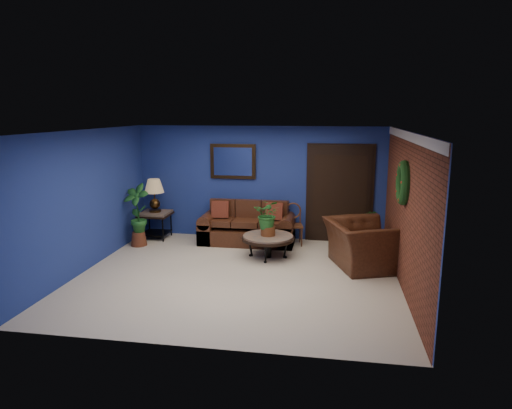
% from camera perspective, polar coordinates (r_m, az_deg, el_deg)
% --- Properties ---
extents(floor, '(5.50, 5.50, 0.00)m').
position_cam_1_polar(floor, '(8.06, -2.29, -8.86)').
color(floor, '#BEB19D').
rests_on(floor, ground).
extents(wall_back, '(5.50, 0.04, 2.50)m').
position_cam_1_polar(wall_back, '(10.13, 0.50, 2.72)').
color(wall_back, navy).
rests_on(wall_back, ground).
extents(wall_left, '(0.04, 5.00, 2.50)m').
position_cam_1_polar(wall_left, '(8.69, -20.42, 0.48)').
color(wall_left, navy).
rests_on(wall_left, ground).
extents(wall_right_brick, '(0.04, 5.00, 2.50)m').
position_cam_1_polar(wall_right_brick, '(7.65, 18.24, -0.80)').
color(wall_right_brick, '#60291B').
rests_on(wall_right_brick, ground).
extents(ceiling, '(5.50, 5.00, 0.02)m').
position_cam_1_polar(ceiling, '(7.56, -2.44, 9.19)').
color(ceiling, white).
rests_on(ceiling, wall_back).
extents(crown_molding, '(0.03, 5.00, 0.14)m').
position_cam_1_polar(crown_molding, '(7.50, 18.59, 8.05)').
color(crown_molding, white).
rests_on(crown_molding, wall_right_brick).
extents(wall_mirror, '(1.02, 0.06, 0.77)m').
position_cam_1_polar(wall_mirror, '(10.14, -2.90, 5.39)').
color(wall_mirror, '#3D2712').
rests_on(wall_mirror, wall_back).
extents(closet_door, '(1.44, 0.06, 2.18)m').
position_cam_1_polar(closet_door, '(10.02, 10.41, 1.27)').
color(closet_door, black).
rests_on(closet_door, wall_back).
extents(wreath, '(0.16, 0.72, 0.72)m').
position_cam_1_polar(wreath, '(7.61, 17.95, 2.60)').
color(wreath, black).
rests_on(wreath, wall_right_brick).
extents(sofa, '(2.02, 0.87, 0.91)m').
position_cam_1_polar(sofa, '(9.95, -1.03, -3.05)').
color(sofa, '#4B2615').
rests_on(sofa, ground).
extents(coffee_table, '(1.03, 1.03, 0.44)m').
position_cam_1_polar(coffee_table, '(8.91, 1.50, -4.23)').
color(coffee_table, '#4F4945').
rests_on(coffee_table, ground).
extents(end_table, '(0.66, 0.66, 0.61)m').
position_cam_1_polar(end_table, '(10.46, -12.45, -1.66)').
color(end_table, '#4F4945').
rests_on(end_table, ground).
extents(table_lamp, '(0.43, 0.43, 0.71)m').
position_cam_1_polar(table_lamp, '(10.34, -12.60, 1.59)').
color(table_lamp, '#3D2712').
rests_on(table_lamp, end_table).
extents(side_chair, '(0.44, 0.44, 0.88)m').
position_cam_1_polar(side_chair, '(9.81, 4.68, -2.08)').
color(side_chair, '#542A18').
rests_on(side_chair, ground).
extents(armchair, '(1.51, 1.61, 0.85)m').
position_cam_1_polar(armchair, '(8.58, 13.10, -4.89)').
color(armchair, '#4B2615').
rests_on(armchair, ground).
extents(coffee_plant, '(0.58, 0.51, 0.71)m').
position_cam_1_polar(coffee_plant, '(8.80, 1.52, -1.42)').
color(coffee_plant, brown).
rests_on(coffee_plant, coffee_table).
extents(floor_plant, '(0.45, 0.41, 0.84)m').
position_cam_1_polar(floor_plant, '(9.66, 13.88, -2.99)').
color(floor_plant, brown).
rests_on(floor_plant, ground).
extents(tall_plant, '(0.66, 0.54, 1.33)m').
position_cam_1_polar(tall_plant, '(9.92, -14.60, -1.05)').
color(tall_plant, brown).
rests_on(tall_plant, ground).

